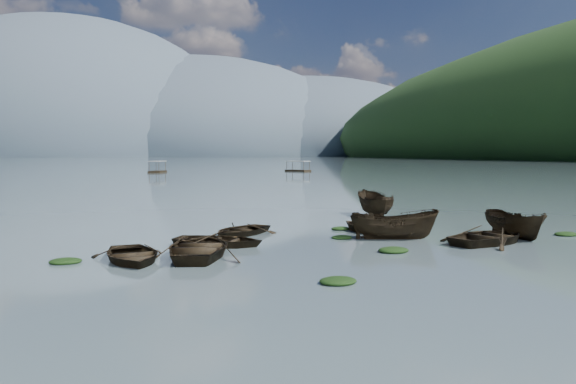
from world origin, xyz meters
name	(u,v)px	position (x,y,z in m)	size (l,w,h in m)	color
ground_plane	(394,271)	(0.00, 0.00, 0.00)	(2400.00, 2400.00, 0.00)	slate
haze_mtn_b	(70,156)	(-60.00, 900.00, 0.00)	(520.00, 520.00, 340.00)	#475666
haze_mtn_c	(201,156)	(140.00, 900.00, 0.00)	(520.00, 520.00, 260.00)	#475666
haze_mtn_d	(304,156)	(320.00, 900.00, 0.00)	(520.00, 520.00, 220.00)	#475666
rowboat_0	(132,261)	(-8.70, 4.78, 0.00)	(2.91, 4.08, 0.84)	black
rowboat_1	(200,255)	(-6.00, 5.13, 0.00)	(3.59, 5.03, 1.04)	black
rowboat_2	(394,239)	(3.63, 6.56, 0.00)	(1.61, 4.27, 1.65)	black
rowboat_3	(374,232)	(3.82, 9.04, 0.00)	(3.23, 4.53, 0.94)	black
rowboat_4	(490,243)	(7.28, 4.12, 0.00)	(3.36, 4.70, 0.97)	black
rowboat_5	(514,237)	(9.51, 5.17, 0.00)	(1.56, 4.13, 1.60)	black
rowboat_6	(219,246)	(-4.83, 7.24, 0.00)	(2.92, 4.09, 0.85)	black
rowboat_7	(240,235)	(-3.10, 10.32, 0.00)	(2.78, 3.90, 0.81)	black
rowboat_8	(374,217)	(7.09, 15.53, 0.00)	(1.81, 4.82, 1.86)	black
weed_clump_0	(338,283)	(-2.61, -1.13, 0.00)	(1.23, 1.00, 0.27)	black
weed_clump_1	(342,238)	(1.28, 7.50, 0.00)	(1.03, 0.82, 0.23)	black
weed_clump_2	(393,252)	(1.83, 3.35, 0.00)	(1.31, 1.05, 0.28)	black
weed_clump_3	(341,230)	(2.49, 10.43, 0.00)	(1.03, 0.87, 0.23)	black
weed_clump_4	(566,235)	(12.46, 4.91, 0.00)	(1.21, 0.96, 0.25)	black
weed_clump_5	(66,263)	(-11.10, 5.13, 0.00)	(1.19, 0.96, 0.25)	black
weed_clump_6	(236,232)	(-3.10, 11.25, 0.00)	(0.92, 0.76, 0.19)	black
weed_clump_7	(416,233)	(5.83, 8.18, 0.00)	(0.97, 0.77, 0.21)	black
pontoon_centre	(158,173)	(1.11, 105.43, 0.00)	(2.58, 6.19, 2.37)	black
pontoon_right	(298,171)	(32.18, 103.16, 0.00)	(2.47, 5.93, 2.27)	black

